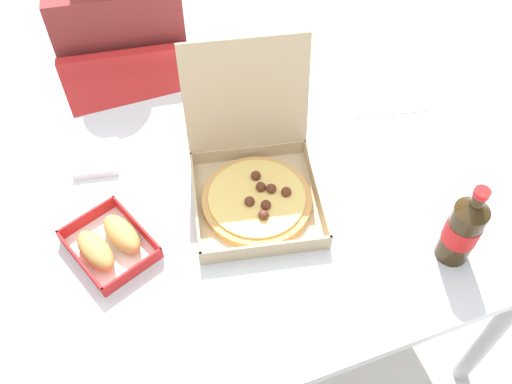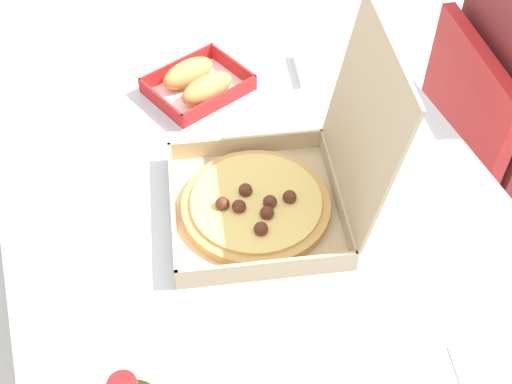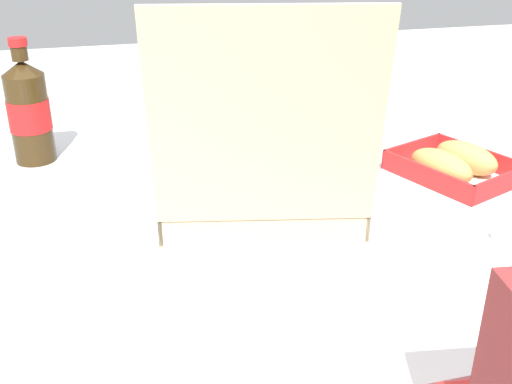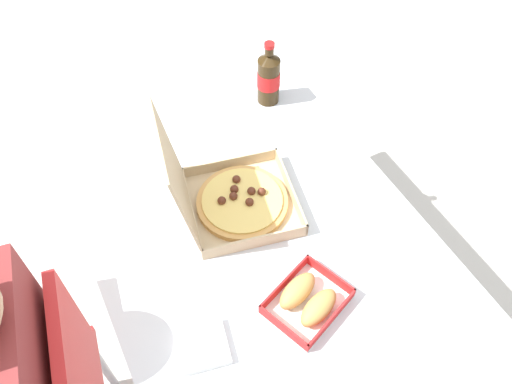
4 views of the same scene
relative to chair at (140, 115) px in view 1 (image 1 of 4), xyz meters
name	(u,v)px [view 1 (image 1 of 4)]	position (x,y,z in m)	size (l,w,h in m)	color
ground_plane	(241,338)	(0.11, -0.67, -0.48)	(10.00, 10.00, 0.00)	beige
dining_table	(235,228)	(0.11, -0.67, 0.19)	(1.40, 0.86, 0.75)	silver
chair	(140,115)	(0.00, 0.00, 0.00)	(0.45, 0.45, 0.83)	red
diner_person	(127,54)	(0.01, 0.06, 0.21)	(0.38, 0.44, 1.15)	#333847
pizza_box_open	(255,182)	(0.18, -0.64, 0.32)	(0.35, 0.39, 0.33)	tan
bread_side_box	(109,243)	(-0.18, -0.68, 0.30)	(0.21, 0.23, 0.06)	white
cola_bottle	(463,229)	(0.52, -0.95, 0.37)	(0.07, 0.07, 0.22)	#33230F
paper_menu	(384,95)	(0.63, -0.45, 0.27)	(0.21, 0.15, 0.00)	white
napkin_pile	(96,158)	(-0.16, -0.41, 0.28)	(0.11, 0.11, 0.02)	white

